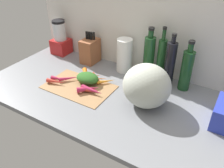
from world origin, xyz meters
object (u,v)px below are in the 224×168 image
(carrot_8, at_px, (86,75))
(carrot_10, at_px, (97,78))
(winter_squash, at_px, (147,86))
(carrot_1, at_px, (59,79))
(knife_block, at_px, (90,51))
(blender_appliance, at_px, (60,39))
(bottle_1, at_px, (161,59))
(paper_towel_roll, at_px, (124,55))
(carrot_0, at_px, (94,79))
(carrot_6, at_px, (88,89))
(carrot_11, at_px, (90,89))
(carrot_9, at_px, (90,77))
(carrot_3, at_px, (92,90))
(carrot_5, at_px, (56,82))
(bottle_2, at_px, (170,64))
(carrot_2, at_px, (69,78))
(cutting_board, at_px, (79,87))
(bottle_0, at_px, (149,57))
(carrot_4, at_px, (90,91))
(bottle_3, at_px, (186,70))
(carrot_7, at_px, (106,81))

(carrot_8, relative_size, carrot_10, 1.28)
(carrot_8, bearing_deg, winter_squash, -6.57)
(carrot_1, bearing_deg, knife_block, 88.17)
(blender_appliance, height_order, bottle_1, bottle_1)
(carrot_10, bearing_deg, paper_towel_roll, 68.95)
(carrot_0, distance_m, carrot_6, 0.13)
(carrot_11, bearing_deg, carrot_9, 126.58)
(carrot_3, bearing_deg, carrot_5, -172.68)
(paper_towel_roll, bearing_deg, bottle_2, -4.51)
(carrot_3, height_order, carrot_8, carrot_3)
(carrot_2, relative_size, carrot_5, 1.09)
(cutting_board, xyz_separation_m, bottle_0, (0.32, 0.34, 0.15))
(cutting_board, relative_size, carrot_11, 3.46)
(carrot_5, height_order, bottle_1, bottle_1)
(carrot_2, bearing_deg, knife_block, 97.38)
(carrot_4, relative_size, bottle_3, 0.35)
(carrot_1, relative_size, bottle_1, 0.31)
(carrot_4, xyz_separation_m, blender_appliance, (-0.54, 0.36, 0.09))
(bottle_0, relative_size, bottle_3, 1.09)
(knife_block, bearing_deg, bottle_2, -1.36)
(carrot_1, xyz_separation_m, carrot_7, (0.28, 0.14, -0.00))
(carrot_7, distance_m, carrot_10, 0.07)
(carrot_7, distance_m, winter_squash, 0.33)
(bottle_0, xyz_separation_m, bottle_2, (0.15, -0.03, 0.00))
(cutting_board, bearing_deg, carrot_5, -160.91)
(carrot_2, bearing_deg, carrot_11, -7.71)
(blender_appliance, bearing_deg, carrot_3, -32.77)
(carrot_6, xyz_separation_m, bottle_2, (0.39, 0.33, 0.13))
(cutting_board, bearing_deg, carrot_11, -0.44)
(carrot_4, distance_m, carrot_6, 0.02)
(carrot_9, bearing_deg, carrot_11, -53.42)
(carrot_0, xyz_separation_m, bottle_2, (0.43, 0.20, 0.13))
(bottle_0, bearing_deg, cutting_board, -133.54)
(carrot_9, height_order, bottle_2, bottle_2)
(carrot_0, distance_m, knife_block, 0.29)
(carrot_9, bearing_deg, winter_squash, -6.55)
(winter_squash, height_order, paper_towel_roll, winter_squash)
(carrot_1, height_order, winter_squash, winter_squash)
(carrot_5, distance_m, bottle_2, 0.73)
(carrot_4, relative_size, carrot_7, 0.93)
(carrot_2, distance_m, bottle_3, 0.75)
(carrot_0, relative_size, knife_block, 0.72)
(carrot_7, height_order, bottle_0, bottle_0)
(carrot_0, distance_m, carrot_8, 0.07)
(bottle_2, bearing_deg, carrot_4, -137.92)
(winter_squash, bearing_deg, bottle_0, 111.75)
(carrot_3, bearing_deg, carrot_6, 177.18)
(carrot_11, bearing_deg, carrot_4, -59.59)
(cutting_board, height_order, carrot_8, carrot_8)
(carrot_0, relative_size, blender_appliance, 0.62)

